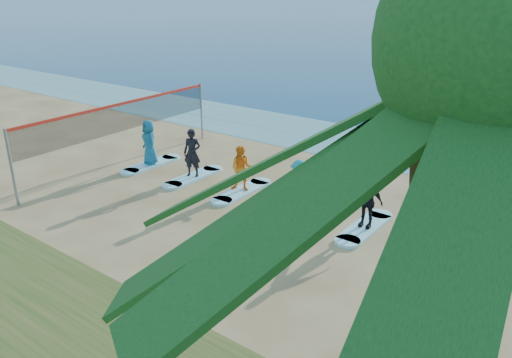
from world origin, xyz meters
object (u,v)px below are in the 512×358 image
Objects in this scene: student_3 at (299,184)px; student_4 at (367,201)px; student_0 at (149,142)px; student_1 at (192,153)px; surfboard_1 at (193,177)px; student_2 at (242,169)px; surfboard_3 at (298,208)px; surfboard_2 at (242,191)px; surfboard_0 at (151,164)px; volleyball_net at (122,118)px; boat_offshore_a at (426,31)px; surfboard_4 at (365,227)px.

student_4 is at bearing 8.88° from student_3.
student_1 is at bearing 21.02° from student_0.
surfboard_1 is 2.38m from student_2.
surfboard_3 is at bearing 177.40° from student_4.
surfboard_2 is at bearing -23.56° from student_1.
student_3 is at bearing -24.50° from student_2.
surfboard_0 is 2.42m from student_1.
student_4 is at bearing 0.00° from surfboard_3.
student_1 is (2.97, 0.58, -0.95)m from volleyball_net.
surfboard_0 is at bearing -99.31° from boat_offshore_a.
surfboard_1 is (2.24, 0.00, -0.90)m from student_0.
boat_offshore_a is 5.07× the size of student_1.
surfboard_2 is 2.24m from surfboard_3.
student_0 is at bearing 0.00° from surfboard_0.
surfboard_3 is at bearing 0.00° from student_3.
surfboard_3 is at bearing 0.00° from surfboard_2.
student_2 is 2.24m from student_3.
surfboard_1 is (2.24, 0.00, 0.00)m from surfboard_0.
student_3 is (2.24, 0.00, -0.00)m from student_2.
student_4 is (22.65, -69.14, 0.87)m from boat_offshore_a.
student_4 reaches higher than surfboard_2.
surfboard_3 is 1.45× the size of student_3.
student_3 is at bearing 4.48° from volleyball_net.
student_3 is at bearing -23.56° from student_1.
surfboard_2 is at bearing 180.00° from surfboard_4.
student_4 is (6.73, 0.00, 0.82)m from surfboard_1.
student_0 is 2.24m from student_1.
surfboard_1 is 1.00× the size of surfboard_3.
student_0 is 0.99× the size of student_1.
surfboard_4 is at bearing 0.00° from surfboard_0.
student_0 is 1.13× the size of student_3.
surfboard_3 is at bearing 180.00° from surfboard_4.
student_1 is (0.00, 0.00, 0.91)m from surfboard_1.
surfboard_3 is at bearing 4.48° from volleyball_net.
surfboard_1 is 1.00× the size of surfboard_2.
surfboard_4 is at bearing 0.00° from student_4.
student_3 is (20.40, -69.14, 0.85)m from boat_offshore_a.
student_4 reaches higher than student_2.
volleyball_net is at bearing -120.21° from student_0.
student_4 is at bearing 3.45° from volleyball_net.
surfboard_3 is (6.73, 0.00, -0.90)m from student_0.
student_2 is at bearing -171.12° from student_3.
surfboard_3 is (7.45, 0.58, -1.86)m from volleyball_net.
volleyball_net is 5.86× the size of student_4.
student_3 is (4.48, 0.00, -0.10)m from student_1.
volleyball_net is 3.55m from surfboard_1.
boat_offshore_a is at bearing 106.44° from surfboard_3.
boat_offshore_a is 5.76× the size of student_3.
student_0 is at bearing 180.00° from surfboard_3.
surfboard_4 is (22.65, -69.14, 0.04)m from boat_offshore_a.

